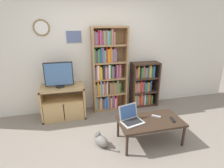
{
  "coord_description": "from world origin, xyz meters",
  "views": [
    {
      "loc": [
        -0.67,
        -2.19,
        2.0
      ],
      "look_at": [
        0.11,
        0.94,
        0.85
      ],
      "focal_mm": 28.0,
      "sensor_mm": 36.0,
      "label": 1
    }
  ],
  "objects": [
    {
      "name": "bookshelf_short",
      "position": [
        1.05,
        1.56,
        0.53
      ],
      "size": [
        0.67,
        0.31,
        1.1
      ],
      "color": "#3D281E",
      "rests_on": "ground_plane"
    },
    {
      "name": "bookshelf_tall",
      "position": [
        0.16,
        1.58,
        0.93
      ],
      "size": [
        0.79,
        0.28,
        1.92
      ],
      "color": "#9E754C",
      "rests_on": "ground_plane"
    },
    {
      "name": "laptop",
      "position": [
        0.25,
        0.23,
        0.49
      ],
      "size": [
        0.41,
        0.38,
        0.27
      ],
      "rotation": [
        0.0,
        0.0,
        0.26
      ],
      "color": "#B7BABC",
      "rests_on": "coffee_table"
    },
    {
      "name": "wall_back",
      "position": [
        -0.01,
        1.75,
        1.3
      ],
      "size": [
        7.12,
        0.09,
        2.6
      ],
      "color": "silver",
      "rests_on": "ground_plane"
    },
    {
      "name": "remote_far_from_laptop",
      "position": [
        0.75,
        0.26,
        0.43
      ],
      "size": [
        0.15,
        0.13,
        0.02
      ],
      "rotation": [
        0.0,
        0.0,
        4.07
      ],
      "color": "#99999E",
      "rests_on": "coffee_table"
    },
    {
      "name": "television",
      "position": [
        -0.9,
        1.41,
        0.98
      ],
      "size": [
        0.58,
        0.18,
        0.54
      ],
      "color": "black",
      "rests_on": "tv_stand"
    },
    {
      "name": "tv_stand",
      "position": [
        -0.86,
        1.42,
        0.36
      ],
      "size": [
        0.91,
        0.52,
        0.71
      ],
      "color": "tan",
      "rests_on": "ground_plane"
    },
    {
      "name": "remote_near_laptop",
      "position": [
        0.97,
        0.09,
        0.43
      ],
      "size": [
        0.07,
        0.17,
        0.02
      ],
      "rotation": [
        0.0,
        0.0,
        6.09
      ],
      "color": "black",
      "rests_on": "coffee_table"
    },
    {
      "name": "coffee_table",
      "position": [
        0.6,
        0.18,
        0.38
      ],
      "size": [
        1.09,
        0.59,
        0.42
      ],
      "color": "#332319",
      "rests_on": "ground_plane"
    },
    {
      "name": "ground_plane",
      "position": [
        0.0,
        0.0,
        0.0
      ],
      "size": [
        18.0,
        18.0,
        0.0
      ],
      "primitive_type": "plane",
      "color": "gray"
    },
    {
      "name": "cat",
      "position": [
        -0.26,
        0.26,
        0.1
      ],
      "size": [
        0.41,
        0.41,
        0.25
      ],
      "rotation": [
        0.0,
        0.0,
        0.58
      ],
      "color": "slate",
      "rests_on": "ground_plane"
    }
  ]
}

